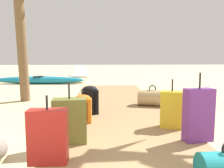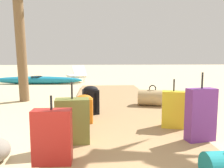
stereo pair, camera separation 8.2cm
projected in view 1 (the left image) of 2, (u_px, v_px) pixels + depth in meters
ground_plane at (120, 120)px, 4.34m from camera, size 60.00×60.00×0.00m
boardwalk at (117, 109)px, 5.12m from camera, size 2.04×7.83×0.08m
suitcase_purple at (198, 115)px, 3.01m from camera, size 0.40×0.24×0.91m
suitcase_olive at (70, 121)px, 2.96m from camera, size 0.45×0.27×0.79m
duffel_bag_tan at (152, 98)px, 5.24m from camera, size 0.72×0.51×0.48m
backpack_black at (90, 99)px, 4.48m from camera, size 0.34×0.29×0.55m
backpack_orange at (83, 108)px, 3.87m from camera, size 0.30×0.22×0.48m
suitcase_yellow at (172, 110)px, 3.59m from camera, size 0.39×0.29×0.77m
suitcase_red at (48, 136)px, 2.38m from camera, size 0.40×0.19×0.72m
lounge_chair at (78, 75)px, 11.01m from camera, size 1.13×1.65×0.79m
kayak at (39, 80)px, 10.14m from camera, size 4.05×0.80×0.35m
rock_right_near at (189, 97)px, 6.52m from camera, size 0.22×0.22×0.09m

